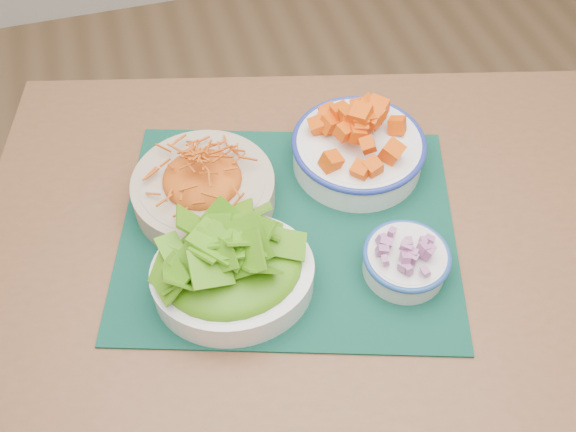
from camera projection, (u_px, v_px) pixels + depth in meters
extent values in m
cube|color=brown|center=(336.00, 240.00, 1.03)|extent=(1.30, 1.02, 0.04)
cylinder|color=brown|center=(100.00, 228.00, 1.52)|extent=(0.06, 0.06, 0.71)
cylinder|color=brown|center=(530.00, 218.00, 1.53)|extent=(0.06, 0.06, 0.71)
cube|color=black|center=(288.00, 228.00, 1.02)|extent=(0.63, 0.57, 0.00)
cylinder|color=tan|center=(204.00, 191.00, 1.03)|extent=(0.29, 0.29, 0.05)
ellipsoid|color=#D05A14|center=(201.00, 172.00, 0.99)|extent=(0.20, 0.20, 0.04)
cylinder|color=white|center=(358.00, 153.00, 1.08)|extent=(0.25, 0.25, 0.05)
torus|color=navy|center=(359.00, 143.00, 1.06)|extent=(0.22, 0.22, 0.01)
ellipsoid|color=#ED5907|center=(361.00, 128.00, 1.03)|extent=(0.19, 0.19, 0.06)
ellipsoid|color=#2E7407|center=(231.00, 256.00, 0.89)|extent=(0.21, 0.18, 0.06)
cylinder|color=silver|center=(405.00, 262.00, 0.95)|extent=(0.15, 0.15, 0.04)
torus|color=#204894|center=(407.00, 255.00, 0.94)|extent=(0.13, 0.13, 0.01)
ellipsoid|color=#780B56|center=(409.00, 249.00, 0.92)|extent=(0.11, 0.11, 0.02)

